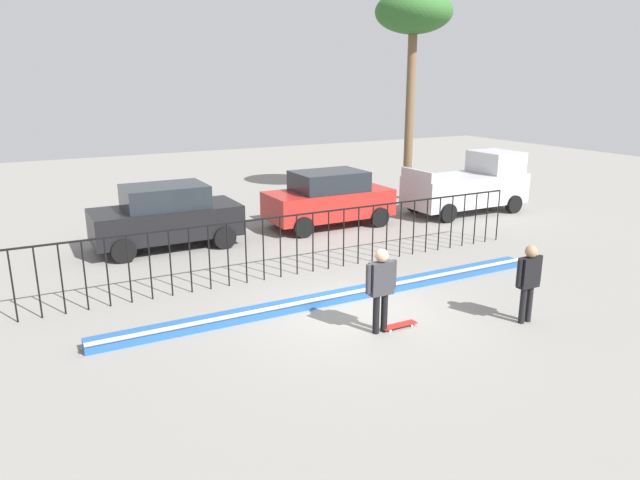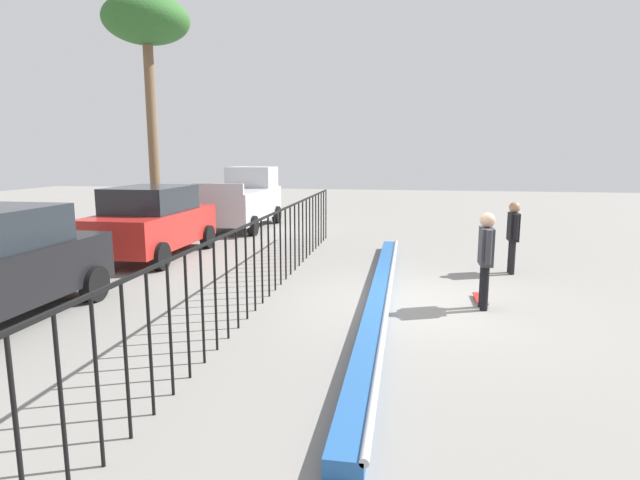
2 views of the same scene
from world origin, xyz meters
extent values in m
plane|color=gray|center=(0.00, 0.00, 0.00)|extent=(60.00, 60.00, 0.00)
cube|color=#235699|center=(0.00, 0.90, 0.11)|extent=(11.00, 0.36, 0.22)
cylinder|color=#B2B2B7|center=(0.00, 0.72, 0.22)|extent=(11.00, 0.09, 0.09)
cylinder|color=black|center=(-6.53, 3.05, 0.81)|extent=(0.04, 0.04, 1.61)
cylinder|color=black|center=(-6.07, 3.05, 0.81)|extent=(0.04, 0.04, 1.61)
cylinder|color=black|center=(-5.60, 3.05, 0.81)|extent=(0.04, 0.04, 1.61)
cylinder|color=black|center=(-5.13, 3.05, 0.81)|extent=(0.04, 0.04, 1.61)
cylinder|color=black|center=(-4.67, 3.05, 0.81)|extent=(0.04, 0.04, 1.61)
cylinder|color=black|center=(-4.20, 3.05, 0.81)|extent=(0.04, 0.04, 1.61)
cylinder|color=black|center=(-3.73, 3.05, 0.81)|extent=(0.04, 0.04, 1.61)
cylinder|color=black|center=(-3.27, 3.05, 0.81)|extent=(0.04, 0.04, 1.61)
cylinder|color=black|center=(-2.80, 3.05, 0.81)|extent=(0.04, 0.04, 1.61)
cylinder|color=black|center=(-2.33, 3.05, 0.81)|extent=(0.04, 0.04, 1.61)
cylinder|color=black|center=(-1.87, 3.05, 0.81)|extent=(0.04, 0.04, 1.61)
cylinder|color=black|center=(-1.40, 3.05, 0.81)|extent=(0.04, 0.04, 1.61)
cylinder|color=black|center=(-0.93, 3.05, 0.81)|extent=(0.04, 0.04, 1.61)
cylinder|color=black|center=(-0.47, 3.05, 0.81)|extent=(0.04, 0.04, 1.61)
cylinder|color=black|center=(0.00, 3.05, 0.81)|extent=(0.04, 0.04, 1.61)
cylinder|color=black|center=(0.47, 3.05, 0.81)|extent=(0.04, 0.04, 1.61)
cylinder|color=black|center=(0.93, 3.05, 0.81)|extent=(0.04, 0.04, 1.61)
cylinder|color=black|center=(1.40, 3.05, 0.81)|extent=(0.04, 0.04, 1.61)
cylinder|color=black|center=(1.87, 3.05, 0.81)|extent=(0.04, 0.04, 1.61)
cylinder|color=black|center=(2.33, 3.05, 0.81)|extent=(0.04, 0.04, 1.61)
cylinder|color=black|center=(2.80, 3.05, 0.81)|extent=(0.04, 0.04, 1.61)
cylinder|color=black|center=(3.27, 3.05, 0.81)|extent=(0.04, 0.04, 1.61)
cylinder|color=black|center=(3.73, 3.05, 0.81)|extent=(0.04, 0.04, 1.61)
cylinder|color=black|center=(4.20, 3.05, 0.81)|extent=(0.04, 0.04, 1.61)
cylinder|color=black|center=(4.67, 3.05, 0.81)|extent=(0.04, 0.04, 1.61)
cylinder|color=black|center=(5.13, 3.05, 0.81)|extent=(0.04, 0.04, 1.61)
cylinder|color=black|center=(5.60, 3.05, 0.81)|extent=(0.04, 0.04, 1.61)
cylinder|color=black|center=(6.07, 3.05, 0.81)|extent=(0.04, 0.04, 1.61)
cylinder|color=black|center=(6.53, 3.05, 0.81)|extent=(0.04, 0.04, 1.61)
cylinder|color=black|center=(7.00, 3.05, 0.81)|extent=(0.04, 0.04, 1.61)
cube|color=black|center=(0.00, 3.05, 1.59)|extent=(14.00, 0.04, 0.04)
cylinder|color=black|center=(-0.22, -0.97, 0.41)|extent=(0.14, 0.14, 0.81)
cylinder|color=black|center=(-0.02, -0.97, 0.41)|extent=(0.14, 0.14, 0.81)
cube|color=#333338|center=(-0.12, -0.97, 1.15)|extent=(0.49, 0.21, 0.67)
sphere|color=tan|center=(-0.12, -0.97, 1.62)|extent=(0.26, 0.26, 0.26)
cylinder|color=#333338|center=(-0.42, -0.97, 1.18)|extent=(0.11, 0.11, 0.60)
cylinder|color=#333338|center=(0.18, -0.97, 1.18)|extent=(0.11, 0.11, 0.60)
cube|color=#A51E19|center=(0.34, -0.98, 0.06)|extent=(0.80, 0.20, 0.02)
cylinder|color=silver|center=(0.61, -0.91, 0.03)|extent=(0.05, 0.03, 0.05)
cylinder|color=silver|center=(0.61, -1.06, 0.03)|extent=(0.05, 0.03, 0.05)
cylinder|color=silver|center=(0.07, -0.91, 0.03)|extent=(0.05, 0.03, 0.05)
cylinder|color=silver|center=(0.07, -1.06, 0.03)|extent=(0.05, 0.03, 0.05)
cylinder|color=black|center=(2.75, -1.99, 0.39)|extent=(0.13, 0.13, 0.78)
cylinder|color=black|center=(2.93, -1.99, 0.39)|extent=(0.13, 0.13, 0.78)
cube|color=black|center=(2.84, -1.99, 1.10)|extent=(0.47, 0.20, 0.64)
sphere|color=#A87A5B|center=(2.84, -1.99, 1.55)|extent=(0.25, 0.25, 0.25)
cylinder|color=black|center=(2.55, -1.99, 1.13)|extent=(0.10, 0.10, 0.58)
cylinder|color=black|center=(3.13, -1.99, 1.13)|extent=(0.10, 0.10, 0.58)
cube|color=black|center=(-2.33, 7.17, 0.79)|extent=(4.30, 1.90, 0.90)
cube|color=#1E2328|center=(-2.33, 7.17, 1.57)|extent=(2.37, 1.71, 0.66)
cylinder|color=black|center=(-0.86, 8.12, 0.34)|extent=(0.68, 0.22, 0.68)
cylinder|color=black|center=(-0.86, 6.22, 0.34)|extent=(0.68, 0.22, 0.68)
cylinder|color=black|center=(-3.79, 8.12, 0.34)|extent=(0.68, 0.22, 0.68)
cylinder|color=black|center=(-3.79, 6.22, 0.34)|extent=(0.68, 0.22, 0.68)
cube|color=#B2231E|center=(3.24, 7.17, 0.79)|extent=(4.30, 1.90, 0.90)
cube|color=#1E2328|center=(3.24, 7.17, 1.57)|extent=(2.37, 1.71, 0.66)
cylinder|color=black|center=(4.70, 8.12, 0.34)|extent=(0.68, 0.22, 0.68)
cylinder|color=black|center=(4.70, 6.22, 0.34)|extent=(0.68, 0.22, 0.68)
cylinder|color=black|center=(1.77, 8.12, 0.34)|extent=(0.68, 0.22, 0.68)
cylinder|color=black|center=(1.77, 6.22, 0.34)|extent=(0.68, 0.22, 0.68)
cube|color=#B7B7BC|center=(8.78, 6.54, 0.89)|extent=(4.70, 1.90, 1.10)
cube|color=#B7B7BC|center=(10.23, 6.54, 1.84)|extent=(1.50, 1.75, 0.80)
cube|color=#B7B7BC|center=(6.49, 6.54, 1.62)|extent=(0.12, 1.75, 0.36)
cylinder|color=black|center=(10.38, 7.49, 0.34)|extent=(0.68, 0.22, 0.68)
cylinder|color=black|center=(10.38, 5.59, 0.34)|extent=(0.68, 0.22, 0.68)
cylinder|color=black|center=(7.18, 7.49, 0.34)|extent=(0.68, 0.22, 0.68)
cylinder|color=black|center=(7.18, 5.59, 0.34)|extent=(0.68, 0.22, 0.68)
cylinder|color=brown|center=(8.45, 9.75, 3.30)|extent=(0.36, 0.36, 6.60)
ellipsoid|color=#2D6028|center=(8.45, 9.75, 7.44)|extent=(3.04, 3.04, 1.67)
camera|label=1|loc=(-6.31, -9.91, 4.95)|focal=32.68mm
camera|label=2|loc=(-9.40, 0.42, 2.78)|focal=28.75mm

